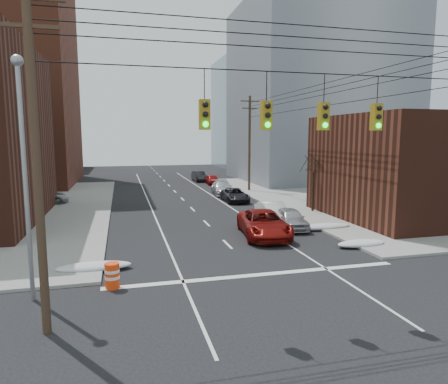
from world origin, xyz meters
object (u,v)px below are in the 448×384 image
red_pickup (264,224)px  lot_car_a (5,209)px  construction_barrel (112,275)px  parked_car_c (235,195)px  lot_car_b (43,197)px  parked_car_e (212,179)px  parked_car_a (290,218)px  parked_car_d (222,188)px  parked_car_b (273,213)px  parked_car_f (199,176)px

red_pickup → lot_car_a: size_ratio=1.57×
construction_barrel → lot_car_a: bearing=116.2°
parked_car_c → lot_car_b: 18.13m
red_pickup → parked_car_e: size_ratio=1.54×
parked_car_a → lot_car_b: (-18.49, 14.65, 0.08)m
parked_car_a → construction_barrel: (-11.83, -8.43, -0.15)m
parked_car_e → parked_car_d: bearing=-92.5°
parked_car_b → parked_car_e: 24.90m
red_pickup → parked_car_c: bearing=89.2°
parked_car_f → parked_car_d: bearing=-91.1°
parked_car_f → lot_car_b: 24.33m
parked_car_e → parked_car_b: bearing=-88.7°
parked_car_f → lot_car_b: parked_car_f is taller
parked_car_a → parked_car_d: (-0.53, 17.24, 0.03)m
parked_car_d → lot_car_a: size_ratio=1.35×
parked_car_b → parked_car_e: size_ratio=1.19×
parked_car_e → lot_car_a: (-20.77, -18.06, 0.12)m
lot_car_b → parked_car_e: bearing=-61.7°
parked_car_d → construction_barrel: bearing=-108.6°
parked_car_c → construction_barrel: bearing=-117.2°
parked_car_c → parked_car_b: bearing=-88.4°
construction_barrel → parked_car_b: bearing=42.5°
parked_car_e → lot_car_b: lot_car_b is taller
lot_car_a → red_pickup: bearing=-123.9°
parked_car_a → parked_car_e: 26.81m
parked_car_e → parked_car_f: size_ratio=0.88×
parked_car_c → parked_car_f: (0.00, 18.90, 0.07)m
parked_car_a → parked_car_c: size_ratio=0.89×
red_pickup → parked_car_e: 28.63m
parked_car_c → lot_car_a: size_ratio=1.24×
lot_car_b → parked_car_a: bearing=-132.7°
parked_car_a → parked_car_c: 12.18m
red_pickup → parked_car_b: 4.13m
red_pickup → parked_car_c: size_ratio=1.27×
parked_car_e → construction_barrel: 37.33m
parked_car_d → parked_car_c: bearing=-84.8°
parked_car_b → lot_car_a: 20.88m
parked_car_c → lot_car_a: (-19.74, -3.42, 0.12)m
red_pickup → parked_car_c: red_pickup is taller
red_pickup → parked_car_b: red_pickup is taller
parked_car_e → construction_barrel: bearing=-105.6°
parked_car_a → construction_barrel: bearing=-139.8°
parked_car_d → lot_car_b: 18.14m
parked_car_d → construction_barrel: (-11.30, -25.66, -0.18)m
red_pickup → parked_car_f: 32.79m
parked_car_d → parked_car_f: (0.00, 13.83, -0.02)m
parked_car_c → construction_barrel: size_ratio=4.30×
parked_car_c → red_pickup: bearing=-96.8°
parked_car_a → construction_barrel: parked_car_a is taller
parked_car_d → parked_car_f: size_ratio=1.17×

